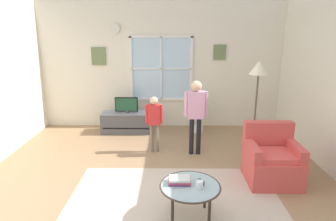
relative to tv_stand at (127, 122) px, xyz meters
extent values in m
cube|color=#9E7A56|center=(0.76, -2.62, -0.24)|extent=(6.17, 6.76, 0.02)
cube|color=silver|center=(0.76, 0.52, 1.24)|extent=(5.57, 0.12, 2.94)
cube|color=silver|center=(0.77, 0.45, 1.17)|extent=(1.40, 0.02, 1.45)
cube|color=white|center=(0.77, 0.43, 1.89)|extent=(1.46, 0.04, 0.06)
cube|color=white|center=(0.77, 0.43, 0.45)|extent=(1.46, 0.04, 0.06)
cube|color=white|center=(0.07, 0.43, 1.17)|extent=(0.06, 0.04, 1.45)
cube|color=white|center=(1.47, 0.43, 1.17)|extent=(0.06, 0.04, 1.45)
cube|color=white|center=(0.77, 0.43, 1.17)|extent=(0.03, 0.04, 1.45)
cube|color=white|center=(0.77, 0.43, 1.17)|extent=(1.40, 0.04, 0.03)
cube|color=#667A4C|center=(-0.67, 0.44, 1.45)|extent=(0.32, 0.03, 0.40)
cube|color=#667A4C|center=(2.11, 0.44, 1.54)|extent=(0.28, 0.03, 0.34)
cylinder|color=silver|center=(-0.27, 0.43, 2.06)|extent=(0.24, 0.04, 0.24)
cube|color=#C6B29E|center=(1.04, -2.74, -0.22)|extent=(2.91, 1.89, 0.01)
cube|color=#4C4C51|center=(0.00, 0.00, 0.00)|extent=(1.13, 0.46, 0.46)
cube|color=black|center=(0.00, -0.23, -0.07)|extent=(1.02, 0.02, 0.02)
cylinder|color=#4C4C4C|center=(0.00, 0.00, 0.25)|extent=(0.08, 0.08, 0.05)
cube|color=black|center=(0.00, 0.00, 0.42)|extent=(0.51, 0.05, 0.33)
cube|color=#1E4C33|center=(0.00, -0.03, 0.42)|extent=(0.47, 0.01, 0.29)
cube|color=#D14C47|center=(2.54, -2.20, -0.02)|extent=(0.76, 0.72, 0.42)
cube|color=#D14C47|center=(2.54, -1.90, 0.42)|extent=(0.76, 0.16, 0.45)
cube|color=#D14C47|center=(2.22, -2.20, 0.29)|extent=(0.12, 0.65, 0.20)
cube|color=#D14C47|center=(2.86, -2.20, 0.29)|extent=(0.12, 0.65, 0.20)
cube|color=#E1524D|center=(2.54, -2.25, 0.23)|extent=(0.61, 0.50, 0.08)
cylinder|color=#99B2B7|center=(1.23, -3.11, 0.22)|extent=(0.72, 0.72, 0.02)
torus|color=#3F3328|center=(1.23, -3.11, 0.22)|extent=(0.74, 0.74, 0.02)
cylinder|color=#33281E|center=(1.01, -2.90, -0.01)|extent=(0.04, 0.04, 0.44)
cylinder|color=#33281E|center=(1.44, -2.90, -0.01)|extent=(0.04, 0.04, 0.44)
cylinder|color=#33281E|center=(1.01, -3.32, -0.01)|extent=(0.04, 0.04, 0.44)
cylinder|color=#33281E|center=(1.44, -3.32, -0.01)|extent=(0.04, 0.04, 0.44)
cube|color=#723B90|center=(1.10, -3.06, 0.23)|extent=(0.22, 0.15, 0.02)
cube|color=#BA3C58|center=(1.10, -3.06, 0.26)|extent=(0.27, 0.17, 0.03)
cube|color=silver|center=(1.10, -3.06, 0.29)|extent=(0.25, 0.17, 0.02)
cylinder|color=white|center=(1.33, -3.16, 0.27)|extent=(0.09, 0.09, 0.09)
cube|color=black|center=(1.36, -3.05, 0.24)|extent=(0.07, 0.15, 0.02)
cube|color=black|center=(1.36, -3.10, 0.24)|extent=(0.09, 0.15, 0.02)
cylinder|color=black|center=(1.38, -1.19, 0.12)|extent=(0.08, 0.08, 0.70)
cylinder|color=black|center=(1.51, -1.19, 0.12)|extent=(0.08, 0.08, 0.70)
cube|color=#DB9EBC|center=(1.45, -1.19, 0.72)|extent=(0.30, 0.16, 0.50)
sphere|color=#D8AD8C|center=(1.45, -1.19, 1.07)|extent=(0.19, 0.19, 0.19)
cylinder|color=#DB9EBC|center=(1.27, -1.21, 0.75)|extent=(0.06, 0.06, 0.45)
cylinder|color=#DB9EBC|center=(1.62, -1.21, 0.75)|extent=(0.06, 0.06, 0.45)
cylinder|color=#726656|center=(0.63, -1.09, 0.04)|extent=(0.07, 0.07, 0.55)
cylinder|color=#726656|center=(0.73, -1.09, 0.04)|extent=(0.07, 0.07, 0.55)
cube|color=red|center=(0.68, -1.09, 0.51)|extent=(0.24, 0.12, 0.39)
sphere|color=#D8AD8C|center=(0.68, -1.09, 0.78)|extent=(0.15, 0.15, 0.15)
cylinder|color=red|center=(0.54, -1.11, 0.53)|extent=(0.05, 0.05, 0.35)
cylinder|color=red|center=(0.82, -1.11, 0.53)|extent=(0.05, 0.05, 0.35)
cylinder|color=silver|center=(1.62, 0.00, -0.14)|extent=(0.23, 0.23, 0.18)
cylinder|color=#4C7238|center=(1.62, 0.00, 0.03)|extent=(0.02, 0.02, 0.15)
sphere|color=#447C3B|center=(1.62, 0.00, 0.30)|extent=(0.38, 0.38, 0.38)
cylinder|color=black|center=(2.45, -1.42, -0.21)|extent=(0.26, 0.26, 0.03)
cylinder|color=brown|center=(2.45, -1.42, 0.55)|extent=(0.03, 0.03, 1.55)
cone|color=beige|center=(2.45, -1.42, 1.42)|extent=(0.32, 0.32, 0.22)
camera|label=1|loc=(0.99, -6.14, 2.01)|focal=30.33mm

